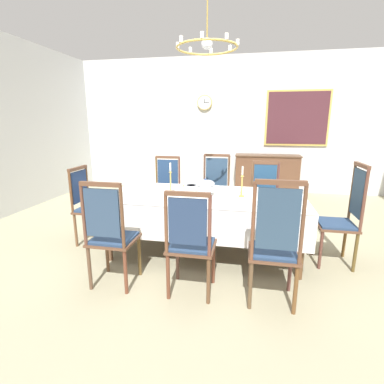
{
  "coord_description": "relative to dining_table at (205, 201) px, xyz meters",
  "views": [
    {
      "loc": [
        0.51,
        -3.43,
        1.63
      ],
      "look_at": [
        -0.15,
        -0.12,
        0.81
      ],
      "focal_mm": 26.85,
      "sensor_mm": 36.0,
      "label": 1
    }
  ],
  "objects": [
    {
      "name": "ground",
      "position": [
        0.0,
        0.03,
        -0.7
      ],
      "size": [
        7.32,
        7.16,
        0.04
      ],
      "primitive_type": "cube",
      "color": "tan"
    },
    {
      "name": "back_wall",
      "position": [
        0.0,
        3.65,
        0.88
      ],
      "size": [
        7.32,
        0.08,
        3.11
      ],
      "primitive_type": "cube",
      "color": "silver",
      "rests_on": "ground"
    },
    {
      "name": "dining_table",
      "position": [
        0.0,
        0.0,
        0.0
      ],
      "size": [
        2.38,
        1.12,
        0.75
      ],
      "color": "brown",
      "rests_on": "ground"
    },
    {
      "name": "tablecloth",
      "position": [
        0.0,
        -0.0,
        -0.03
      ],
      "size": [
        2.4,
        1.14,
        0.41
      ],
      "color": "white",
      "rests_on": "dining_table"
    },
    {
      "name": "chair_south_a",
      "position": [
        -0.79,
        -0.97,
        -0.11
      ],
      "size": [
        0.44,
        0.42,
        1.11
      ],
      "color": "brown",
      "rests_on": "ground"
    },
    {
      "name": "chair_north_a",
      "position": [
        -0.79,
        0.97,
        -0.12
      ],
      "size": [
        0.44,
        0.42,
        1.09
      ],
      "rotation": [
        0.0,
        0.0,
        3.14
      ],
      "color": "brown",
      "rests_on": "ground"
    },
    {
      "name": "chair_south_b",
      "position": [
        0.01,
        -0.96,
        -0.13
      ],
      "size": [
        0.44,
        0.42,
        1.06
      ],
      "color": "brown",
      "rests_on": "ground"
    },
    {
      "name": "chair_north_b",
      "position": [
        0.01,
        0.97,
        -0.1
      ],
      "size": [
        0.44,
        0.42,
        1.14
      ],
      "rotation": [
        0.0,
        0.0,
        3.14
      ],
      "color": "brown",
      "rests_on": "ground"
    },
    {
      "name": "chair_south_c",
      "position": [
        0.77,
        -0.97,
        -0.08
      ],
      "size": [
        0.44,
        0.42,
        1.19
      ],
      "color": "brown",
      "rests_on": "ground"
    },
    {
      "name": "chair_north_c",
      "position": [
        0.77,
        0.96,
        -0.13
      ],
      "size": [
        0.44,
        0.42,
        1.06
      ],
      "rotation": [
        0.0,
        0.0,
        3.14
      ],
      "color": "brown",
      "rests_on": "ground"
    },
    {
      "name": "chair_head_west",
      "position": [
        -1.59,
        0.0,
        -0.13
      ],
      "size": [
        0.42,
        0.44,
        1.05
      ],
      "rotation": [
        0.0,
        0.0,
        -1.57
      ],
      "color": "brown",
      "rests_on": "ground"
    },
    {
      "name": "chair_head_east",
      "position": [
        1.6,
        0.0,
        -0.08
      ],
      "size": [
        0.42,
        0.44,
        1.19
      ],
      "rotation": [
        0.0,
        0.0,
        1.57
      ],
      "color": "brown",
      "rests_on": "ground"
    },
    {
      "name": "soup_tureen",
      "position": [
        -0.0,
        0.0,
        0.17
      ],
      "size": [
        0.26,
        0.26,
        0.21
      ],
      "color": "white",
      "rests_on": "tablecloth"
    },
    {
      "name": "candlestick_west",
      "position": [
        -0.44,
        0.0,
        0.23
      ],
      "size": [
        0.07,
        0.07,
        0.39
      ],
      "color": "gold",
      "rests_on": "tablecloth"
    },
    {
      "name": "candlestick_east",
      "position": [
        0.44,
        0.0,
        0.23
      ],
      "size": [
        0.07,
        0.07,
        0.37
      ],
      "color": "gold",
      "rests_on": "tablecloth"
    },
    {
      "name": "bowl_near_left",
      "position": [
        -0.26,
        0.4,
        0.09
      ],
      "size": [
        0.16,
        0.16,
        0.03
      ],
      "color": "white",
      "rests_on": "tablecloth"
    },
    {
      "name": "bowl_near_right",
      "position": [
        0.85,
        -0.44,
        0.09
      ],
      "size": [
        0.15,
        0.15,
        0.03
      ],
      "color": "white",
      "rests_on": "tablecloth"
    },
    {
      "name": "spoon_primary",
      "position": [
        -0.38,
        0.42,
        0.08
      ],
      "size": [
        0.06,
        0.17,
        0.01
      ],
      "rotation": [
        0.0,
        0.0,
        0.29
      ],
      "color": "gold",
      "rests_on": "tablecloth"
    },
    {
      "name": "spoon_secondary",
      "position": [
        0.96,
        -0.41,
        0.08
      ],
      "size": [
        0.05,
        0.18,
        0.01
      ],
      "rotation": [
        0.0,
        0.0,
        -0.2
      ],
      "color": "gold",
      "rests_on": "tablecloth"
    },
    {
      "name": "sideboard",
      "position": [
        0.92,
        3.34,
        -0.23
      ],
      "size": [
        1.44,
        0.48,
        0.9
      ],
      "rotation": [
        0.0,
        0.0,
        3.14
      ],
      "color": "brown",
      "rests_on": "ground"
    },
    {
      "name": "mounted_clock",
      "position": [
        -0.58,
        3.58,
        1.4
      ],
      "size": [
        0.35,
        0.06,
        0.35
      ],
      "color": "#D1B251"
    },
    {
      "name": "framed_painting",
      "position": [
        1.53,
        3.59,
        1.04
      ],
      "size": [
        1.38,
        0.05,
        1.22
      ],
      "color": "#D1B251"
    },
    {
      "name": "chandelier",
      "position": [
        -0.0,
        0.0,
        1.76
      ],
      "size": [
        0.7,
        0.7,
        0.66
      ],
      "color": "gold"
    }
  ]
}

